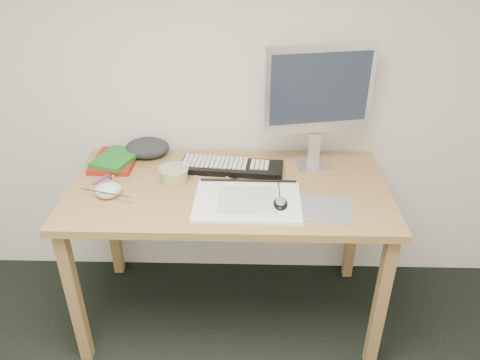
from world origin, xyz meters
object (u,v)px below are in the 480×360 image
(rice_bowl, at_px, (108,192))
(keyboard, at_px, (231,167))
(desk, at_px, (229,202))
(sketchpad, at_px, (247,201))
(monitor, at_px, (319,93))

(rice_bowl, bearing_deg, keyboard, 25.12)
(desk, bearing_deg, keyboard, 87.37)
(desk, relative_size, rice_bowl, 13.01)
(sketchpad, bearing_deg, rice_bowl, 177.05)
(monitor, relative_size, rice_bowl, 5.32)
(desk, xyz_separation_m, keyboard, (0.01, 0.15, 0.10))
(sketchpad, distance_m, rice_bowl, 0.59)
(desk, height_order, sketchpad, sketchpad)
(sketchpad, xyz_separation_m, rice_bowl, (-0.59, 0.04, 0.01))
(desk, distance_m, rice_bowl, 0.52)
(desk, relative_size, monitor, 2.45)
(desk, bearing_deg, monitor, 28.10)
(monitor, bearing_deg, rice_bowl, -173.30)
(desk, xyz_separation_m, rice_bowl, (-0.50, -0.09, 0.10))
(desk, height_order, rice_bowl, rice_bowl)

